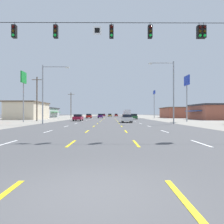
{
  "coord_description": "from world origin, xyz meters",
  "views": [
    {
      "loc": [
        0.38,
        -4.18,
        1.62
      ],
      "look_at": [
        0.67,
        43.63,
        1.98
      ],
      "focal_mm": 33.26,
      "sensor_mm": 36.0,
      "label": 1
    }
  ],
  "objects_px": {
    "pole_sign_left_row_1": "(24,83)",
    "sedan_inner_right_nearest": "(127,118)",
    "box_truck_far_right_farther": "(127,113)",
    "pole_sign_right_row_1": "(187,86)",
    "sedan_far_left_near": "(78,117)",
    "streetlight_left_row_0": "(46,90)",
    "hatchback_far_right_mid": "(134,116)",
    "hatchback_center_turn_distant_c": "(110,115)",
    "hatchback_inner_left_distant_b": "(104,115)",
    "pole_sign_right_row_2": "(154,97)",
    "hatchback_far_left_midfar": "(89,116)",
    "hatchback_inner_left_far": "(100,116)",
    "streetlight_right_row_0": "(171,88)",
    "hatchback_inner_right_distant_a": "(116,115)",
    "sedan_center_turn_farthest": "(110,115)"
  },
  "relations": [
    {
      "from": "pole_sign_left_row_1",
      "to": "sedan_inner_right_nearest",
      "type": "bearing_deg",
      "value": -4.75
    },
    {
      "from": "box_truck_far_right_farther",
      "to": "pole_sign_right_row_1",
      "type": "xyz_separation_m",
      "value": [
        8.45,
        -44.86,
        5.39
      ]
    },
    {
      "from": "sedan_far_left_near",
      "to": "pole_sign_right_row_1",
      "type": "bearing_deg",
      "value": -11.03
    },
    {
      "from": "streetlight_left_row_0",
      "to": "sedan_far_left_near",
      "type": "bearing_deg",
      "value": 78.35
    },
    {
      "from": "hatchback_far_right_mid",
      "to": "hatchback_center_turn_distant_c",
      "type": "height_order",
      "value": "same"
    },
    {
      "from": "hatchback_inner_left_distant_b",
      "to": "pole_sign_right_row_1",
      "type": "height_order",
      "value": "pole_sign_right_row_1"
    },
    {
      "from": "hatchback_far_right_mid",
      "to": "pole_sign_right_row_2",
      "type": "height_order",
      "value": "pole_sign_right_row_2"
    },
    {
      "from": "hatchback_center_turn_distant_c",
      "to": "hatchback_far_left_midfar",
      "type": "bearing_deg",
      "value": -96.9
    },
    {
      "from": "pole_sign_right_row_1",
      "to": "sedan_far_left_near",
      "type": "bearing_deg",
      "value": 168.97
    },
    {
      "from": "hatchback_inner_left_far",
      "to": "streetlight_right_row_0",
      "type": "xyz_separation_m",
      "value": [
        13.14,
        -42.79,
        4.84
      ]
    },
    {
      "from": "streetlight_right_row_0",
      "to": "hatchback_inner_left_far",
      "type": "bearing_deg",
      "value": 107.07
    },
    {
      "from": "sedan_inner_right_nearest",
      "to": "hatchback_inner_left_far",
      "type": "relative_size",
      "value": 1.15
    },
    {
      "from": "sedan_inner_right_nearest",
      "to": "streetlight_right_row_0",
      "type": "relative_size",
      "value": 0.46
    },
    {
      "from": "streetlight_left_row_0",
      "to": "hatchback_inner_left_far",
      "type": "bearing_deg",
      "value": 81.59
    },
    {
      "from": "hatchback_inner_right_distant_a",
      "to": "pole_sign_right_row_1",
      "type": "xyz_separation_m",
      "value": [
        12.33,
        -73.93,
        6.45
      ]
    },
    {
      "from": "hatchback_inner_left_distant_b",
      "to": "pole_sign_left_row_1",
      "type": "xyz_separation_m",
      "value": [
        -12.66,
        -77.86,
        6.57
      ]
    },
    {
      "from": "hatchback_far_left_midfar",
      "to": "hatchback_inner_right_distant_a",
      "type": "height_order",
      "value": "same"
    },
    {
      "from": "hatchback_far_left_midfar",
      "to": "hatchback_inner_left_distant_b",
      "type": "xyz_separation_m",
      "value": [
        3.63,
        45.46,
        0.0
      ]
    },
    {
      "from": "hatchback_inner_left_distant_b",
      "to": "hatchback_inner_right_distant_a",
      "type": "bearing_deg",
      "value": -15.19
    },
    {
      "from": "sedan_far_left_near",
      "to": "pole_sign_left_row_1",
      "type": "bearing_deg",
      "value": -145.5
    },
    {
      "from": "hatchback_center_turn_distant_c",
      "to": "hatchback_inner_right_distant_a",
      "type": "bearing_deg",
      "value": -76.9
    },
    {
      "from": "streetlight_left_row_0",
      "to": "pole_sign_right_row_2",
      "type": "bearing_deg",
      "value": 57.03
    },
    {
      "from": "sedan_inner_right_nearest",
      "to": "streetlight_right_row_0",
      "type": "distance_m",
      "value": 9.93
    },
    {
      "from": "sedan_inner_right_nearest",
      "to": "sedan_center_turn_farthest",
      "type": "xyz_separation_m",
      "value": [
        -3.38,
        67.92,
        0.0
      ]
    },
    {
      "from": "hatchback_far_right_mid",
      "to": "pole_sign_left_row_1",
      "type": "relative_size",
      "value": 0.41
    },
    {
      "from": "sedan_far_left_near",
      "to": "pole_sign_right_row_1",
      "type": "height_order",
      "value": "pole_sign_right_row_1"
    },
    {
      "from": "streetlight_right_row_0",
      "to": "streetlight_left_row_0",
      "type": "bearing_deg",
      "value": 180.0
    },
    {
      "from": "pole_sign_right_row_2",
      "to": "streetlight_right_row_0",
      "type": "xyz_separation_m",
      "value": [
        -5.44,
        -38.39,
        -1.57
      ]
    },
    {
      "from": "sedan_far_left_near",
      "to": "hatchback_far_left_midfar",
      "type": "relative_size",
      "value": 1.15
    },
    {
      "from": "hatchback_inner_left_distant_b",
      "to": "hatchback_inner_left_far",
      "type": "bearing_deg",
      "value": -89.75
    },
    {
      "from": "sedan_center_turn_farthest",
      "to": "streetlight_right_row_0",
      "type": "distance_m",
      "value": 74.5
    },
    {
      "from": "streetlight_left_row_0",
      "to": "sedan_inner_right_nearest",
      "type": "bearing_deg",
      "value": 23.93
    },
    {
      "from": "sedan_far_left_near",
      "to": "streetlight_left_row_0",
      "type": "distance_m",
      "value": 14.85
    },
    {
      "from": "sedan_inner_right_nearest",
      "to": "hatchback_inner_right_distant_a",
      "type": "bearing_deg",
      "value": 89.96
    },
    {
      "from": "sedan_center_turn_farthest",
      "to": "pole_sign_right_row_2",
      "type": "relative_size",
      "value": 0.48
    },
    {
      "from": "hatchback_center_turn_distant_c",
      "to": "pole_sign_right_row_1",
      "type": "relative_size",
      "value": 0.42
    },
    {
      "from": "hatchback_inner_left_far",
      "to": "pole_sign_right_row_2",
      "type": "xyz_separation_m",
      "value": [
        18.58,
        -4.4,
        6.41
      ]
    },
    {
      "from": "sedan_far_left_near",
      "to": "hatchback_inner_right_distant_a",
      "type": "distance_m",
      "value": 70.28
    },
    {
      "from": "pole_sign_right_row_2",
      "to": "streetlight_left_row_0",
      "type": "xyz_separation_m",
      "value": [
        -24.9,
        -38.39,
        -1.87
      ]
    },
    {
      "from": "hatchback_far_right_mid",
      "to": "hatchback_inner_left_far",
      "type": "xyz_separation_m",
      "value": [
        -10.36,
        15.83,
        0.0
      ]
    },
    {
      "from": "hatchback_inner_right_distant_a",
      "to": "pole_sign_right_row_1",
      "type": "height_order",
      "value": "pole_sign_right_row_1"
    },
    {
      "from": "hatchback_inner_right_distant_a",
      "to": "pole_sign_right_row_2",
      "type": "relative_size",
      "value": 0.41
    },
    {
      "from": "sedan_far_left_near",
      "to": "hatchback_inner_left_far",
      "type": "relative_size",
      "value": 1.15
    },
    {
      "from": "sedan_inner_right_nearest",
      "to": "pole_sign_left_row_1",
      "type": "distance_m",
      "value": 20.69
    },
    {
      "from": "hatchback_inner_left_far",
      "to": "pole_sign_right_row_1",
      "type": "height_order",
      "value": "pole_sign_right_row_1"
    },
    {
      "from": "sedan_far_left_near",
      "to": "sedan_center_turn_farthest",
      "type": "relative_size",
      "value": 1.0
    },
    {
      "from": "pole_sign_left_row_1",
      "to": "streetlight_right_row_0",
      "type": "bearing_deg",
      "value": -15.9
    },
    {
      "from": "sedan_far_left_near",
      "to": "hatchback_inner_left_distant_b",
      "type": "xyz_separation_m",
      "value": [
        3.29,
        71.41,
        0.03
      ]
    },
    {
      "from": "hatchback_far_left_midfar",
      "to": "streetlight_right_row_0",
      "type": "distance_m",
      "value": 43.52
    },
    {
      "from": "hatchback_inner_left_distant_b",
      "to": "pole_sign_right_row_2",
      "type": "relative_size",
      "value": 0.41
    }
  ]
}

